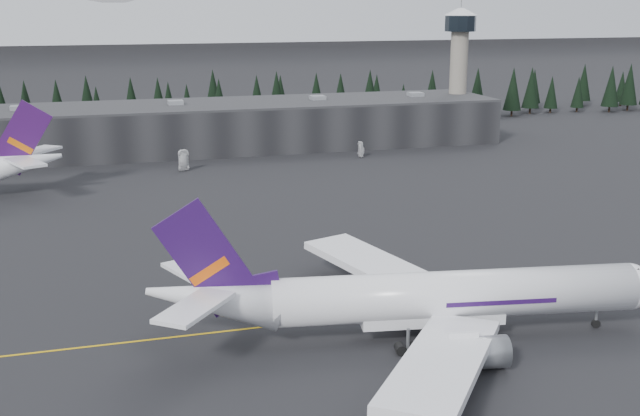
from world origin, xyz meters
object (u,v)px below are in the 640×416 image
object	(u,v)px
jet_main	(411,298)
gse_vehicle_b	(361,154)
control_tower	(459,57)
gse_vehicle_a	(184,168)
terminal	(213,126)

from	to	relation	value
jet_main	gse_vehicle_b	size ratio (longest dim) A/B	14.68
control_tower	gse_vehicle_a	bearing A→B (deg)	-160.40
gse_vehicle_b	gse_vehicle_a	bearing A→B (deg)	-94.43
terminal	gse_vehicle_a	world-z (taller)	terminal
control_tower	gse_vehicle_a	distance (m)	94.80
terminal	gse_vehicle_a	distance (m)	30.75
terminal	jet_main	distance (m)	135.24
terminal	gse_vehicle_a	xyz separation A→B (m)	(-11.72, -27.88, -5.56)
gse_vehicle_a	terminal	bearing A→B (deg)	63.44
control_tower	gse_vehicle_b	size ratio (longest dim) A/B	8.92
gse_vehicle_a	gse_vehicle_b	size ratio (longest dim) A/B	1.26
terminal	gse_vehicle_a	size ratio (longest dim) A/B	30.09
terminal	jet_main	size ratio (longest dim) A/B	2.58
gse_vehicle_a	control_tower	bearing A→B (deg)	15.84
control_tower	jet_main	bearing A→B (deg)	-117.67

